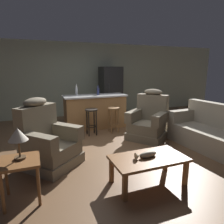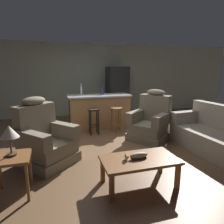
{
  "view_description": "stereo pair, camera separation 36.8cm",
  "coord_description": "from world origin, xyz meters",
  "px_view_note": "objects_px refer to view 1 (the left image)",
  "views": [
    {
      "loc": [
        -1.61,
        -4.12,
        1.69
      ],
      "look_at": [
        -0.04,
        -0.1,
        0.75
      ],
      "focal_mm": 32.0,
      "sensor_mm": 36.0,
      "label": 1
    },
    {
      "loc": [
        -1.26,
        -4.24,
        1.69
      ],
      "look_at": [
        -0.04,
        -0.1,
        0.75
      ],
      "focal_mm": 32.0,
      "sensor_mm": 36.0,
      "label": 2
    }
  ],
  "objects_px": {
    "fish_figurine": "(146,155)",
    "recliner_near_island": "(149,121)",
    "end_table": "(20,167)",
    "coffee_table": "(148,161)",
    "bar_stool_right": "(114,115)",
    "recliner_near_lamp": "(47,142)",
    "bottle_short_amber": "(77,91)",
    "table_lamp": "(18,136)",
    "refrigerator": "(111,92)",
    "bottle_tall_green": "(98,91)",
    "bar_stool_left": "(91,117)",
    "couch": "(215,134)",
    "kitchen_island": "(95,111)"
  },
  "relations": [
    {
      "from": "fish_figurine",
      "to": "recliner_near_island",
      "type": "bearing_deg",
      "value": 57.22
    },
    {
      "from": "end_table",
      "to": "coffee_table",
      "type": "bearing_deg",
      "value": -8.61
    },
    {
      "from": "end_table",
      "to": "bar_stool_right",
      "type": "xyz_separation_m",
      "value": [
        2.18,
        2.25,
        0.01
      ]
    },
    {
      "from": "recliner_near_lamp",
      "to": "end_table",
      "type": "distance_m",
      "value": 1.0
    },
    {
      "from": "bottle_short_amber",
      "to": "fish_figurine",
      "type": "bearing_deg",
      "value": -84.58
    },
    {
      "from": "table_lamp",
      "to": "bar_stool_right",
      "type": "distance_m",
      "value": 3.12
    },
    {
      "from": "recliner_near_lamp",
      "to": "refrigerator",
      "type": "relative_size",
      "value": 0.68
    },
    {
      "from": "recliner_near_lamp",
      "to": "bottle_tall_green",
      "type": "xyz_separation_m",
      "value": [
        1.57,
        1.99,
        0.63
      ]
    },
    {
      "from": "bottle_tall_green",
      "to": "bar_stool_left",
      "type": "bearing_deg",
      "value": -120.71
    },
    {
      "from": "recliner_near_lamp",
      "to": "refrigerator",
      "type": "distance_m",
      "value": 4.0
    },
    {
      "from": "coffee_table",
      "to": "bottle_short_amber",
      "type": "relative_size",
      "value": 3.45
    },
    {
      "from": "table_lamp",
      "to": "coffee_table",
      "type": "bearing_deg",
      "value": -9.84
    },
    {
      "from": "end_table",
      "to": "bottle_short_amber",
      "type": "distance_m",
      "value": 3.41
    },
    {
      "from": "fish_figurine",
      "to": "couch",
      "type": "distance_m",
      "value": 2.17
    },
    {
      "from": "bar_stool_left",
      "to": "bar_stool_right",
      "type": "height_order",
      "value": "same"
    },
    {
      "from": "coffee_table",
      "to": "fish_figurine",
      "type": "distance_m",
      "value": 0.11
    },
    {
      "from": "bar_stool_left",
      "to": "refrigerator",
      "type": "relative_size",
      "value": 0.39
    },
    {
      "from": "end_table",
      "to": "bottle_short_amber",
      "type": "bearing_deg",
      "value": 66.01
    },
    {
      "from": "recliner_near_island",
      "to": "end_table",
      "type": "relative_size",
      "value": 2.14
    },
    {
      "from": "fish_figurine",
      "to": "kitchen_island",
      "type": "height_order",
      "value": "kitchen_island"
    },
    {
      "from": "bottle_short_amber",
      "to": "bar_stool_left",
      "type": "bearing_deg",
      "value": -76.61
    },
    {
      "from": "bar_stool_right",
      "to": "refrigerator",
      "type": "distance_m",
      "value": 1.97
    },
    {
      "from": "couch",
      "to": "refrigerator",
      "type": "distance_m",
      "value": 3.86
    },
    {
      "from": "fish_figurine",
      "to": "recliner_near_lamp",
      "type": "xyz_separation_m",
      "value": [
        -1.3,
        1.18,
        -0.04
      ]
    },
    {
      "from": "table_lamp",
      "to": "kitchen_island",
      "type": "distance_m",
      "value": 3.41
    },
    {
      "from": "coffee_table",
      "to": "table_lamp",
      "type": "height_order",
      "value": "table_lamp"
    },
    {
      "from": "table_lamp",
      "to": "bar_stool_left",
      "type": "xyz_separation_m",
      "value": [
        1.55,
        2.21,
        -0.4
      ]
    },
    {
      "from": "bar_stool_left",
      "to": "bottle_tall_green",
      "type": "xyz_separation_m",
      "value": [
        0.39,
        0.66,
        0.58
      ]
    },
    {
      "from": "couch",
      "to": "recliner_near_lamp",
      "type": "distance_m",
      "value": 3.42
    },
    {
      "from": "recliner_near_island",
      "to": "end_table",
      "type": "distance_m",
      "value": 3.2
    },
    {
      "from": "bottle_short_amber",
      "to": "refrigerator",
      "type": "bearing_deg",
      "value": 35.2
    },
    {
      "from": "fish_figurine",
      "to": "table_lamp",
      "type": "xyz_separation_m",
      "value": [
        -1.67,
        0.29,
        0.41
      ]
    },
    {
      "from": "bar_stool_left",
      "to": "bottle_tall_green",
      "type": "distance_m",
      "value": 0.97
    },
    {
      "from": "recliner_near_island",
      "to": "bar_stool_right",
      "type": "xyz_separation_m",
      "value": [
        -0.64,
        0.74,
        0.05
      ]
    },
    {
      "from": "coffee_table",
      "to": "fish_figurine",
      "type": "height_order",
      "value": "fish_figurine"
    },
    {
      "from": "refrigerator",
      "to": "bottle_short_amber",
      "type": "distance_m",
      "value": 1.76
    },
    {
      "from": "coffee_table",
      "to": "bar_stool_left",
      "type": "relative_size",
      "value": 1.62
    },
    {
      "from": "recliner_near_lamp",
      "to": "bar_stool_right",
      "type": "bearing_deg",
      "value": 85.19
    },
    {
      "from": "couch",
      "to": "end_table",
      "type": "relative_size",
      "value": 3.48
    },
    {
      "from": "kitchen_island",
      "to": "bar_stool_left",
      "type": "relative_size",
      "value": 2.65
    },
    {
      "from": "end_table",
      "to": "kitchen_island",
      "type": "relative_size",
      "value": 0.31
    },
    {
      "from": "coffee_table",
      "to": "couch",
      "type": "xyz_separation_m",
      "value": [
        2.03,
        0.63,
        -0.02
      ]
    },
    {
      "from": "refrigerator",
      "to": "bottle_tall_green",
      "type": "distance_m",
      "value": 1.44
    },
    {
      "from": "recliner_near_island",
      "to": "coffee_table",
      "type": "bearing_deg",
      "value": 21.13
    },
    {
      "from": "bottle_tall_green",
      "to": "couch",
      "type": "bearing_deg",
      "value": -54.65
    },
    {
      "from": "coffee_table",
      "to": "bottle_tall_green",
      "type": "xyz_separation_m",
      "value": [
        0.23,
        3.17,
        0.69
      ]
    },
    {
      "from": "refrigerator",
      "to": "recliner_near_island",
      "type": "bearing_deg",
      "value": -89.4
    },
    {
      "from": "recliner_near_lamp",
      "to": "bar_stool_left",
      "type": "height_order",
      "value": "recliner_near_lamp"
    },
    {
      "from": "recliner_near_lamp",
      "to": "bar_stool_right",
      "type": "distance_m",
      "value": 2.23
    },
    {
      "from": "coffee_table",
      "to": "fish_figurine",
      "type": "relative_size",
      "value": 3.24
    }
  ]
}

